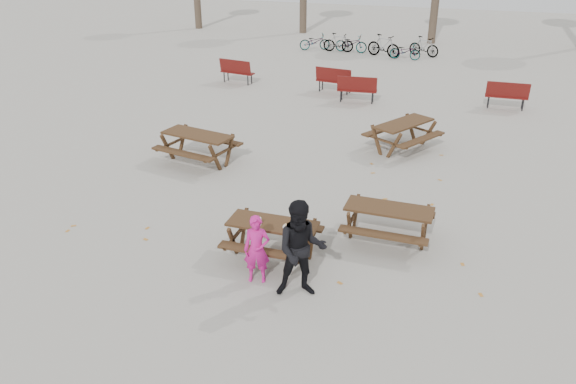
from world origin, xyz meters
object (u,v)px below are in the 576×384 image
(adult, at_px, (301,250))
(picnic_table_north, at_px, (198,148))
(food_tray, at_px, (288,227))
(main_picnic_table, at_px, (273,231))
(picnic_table_far, at_px, (403,136))
(soda_bottle, at_px, (260,221))
(child, at_px, (257,249))
(picnic_table_east, at_px, (388,224))

(adult, height_order, picnic_table_north, adult)
(food_tray, relative_size, picnic_table_north, 0.09)
(picnic_table_north, bearing_deg, main_picnic_table, -36.32)
(main_picnic_table, relative_size, picnic_table_far, 0.91)
(soda_bottle, relative_size, picnic_table_far, 0.09)
(adult, bearing_deg, child, 151.14)
(picnic_table_east, bearing_deg, adult, -115.30)
(food_tray, bearing_deg, adult, -59.64)
(food_tray, relative_size, soda_bottle, 1.06)
(soda_bottle, height_order, picnic_table_north, soda_bottle)
(child, relative_size, picnic_table_far, 0.69)
(main_picnic_table, height_order, adult, adult)
(food_tray, height_order, soda_bottle, soda_bottle)
(picnic_table_north, height_order, picnic_table_far, picnic_table_north)
(soda_bottle, height_order, child, child)
(soda_bottle, distance_m, picnic_table_far, 7.36)
(food_tray, relative_size, adult, 0.10)
(child, height_order, picnic_table_north, child)
(soda_bottle, bearing_deg, main_picnic_table, 37.63)
(picnic_table_east, height_order, picnic_table_far, picnic_table_far)
(main_picnic_table, distance_m, picnic_table_east, 2.53)
(picnic_table_east, xyz_separation_m, picnic_table_far, (-0.43, 5.58, 0.03))
(child, distance_m, picnic_table_east, 3.11)
(adult, bearing_deg, food_tray, 101.00)
(picnic_table_far, bearing_deg, picnic_table_east, -145.22)
(soda_bottle, xyz_separation_m, picnic_table_north, (-3.48, 4.24, -0.41))
(soda_bottle, height_order, picnic_table_far, soda_bottle)
(picnic_table_north, bearing_deg, child, -41.91)
(main_picnic_table, xyz_separation_m, picnic_table_east, (2.13, 1.35, -0.19))
(picnic_table_east, distance_m, picnic_table_north, 6.43)
(picnic_table_east, distance_m, picnic_table_far, 5.60)
(adult, relative_size, picnic_table_far, 0.95)
(child, distance_m, picnic_table_far, 8.03)
(child, bearing_deg, main_picnic_table, 76.03)
(picnic_table_east, bearing_deg, picnic_table_far, 95.53)
(soda_bottle, xyz_separation_m, picnic_table_east, (2.33, 1.51, -0.45))
(picnic_table_east, relative_size, picnic_table_north, 0.91)
(soda_bottle, bearing_deg, picnic_table_east, 32.90)
(child, bearing_deg, soda_bottle, 91.38)
(adult, distance_m, picnic_table_east, 2.76)
(soda_bottle, xyz_separation_m, child, (0.22, -0.76, -0.17))
(soda_bottle, height_order, picnic_table_east, soda_bottle)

